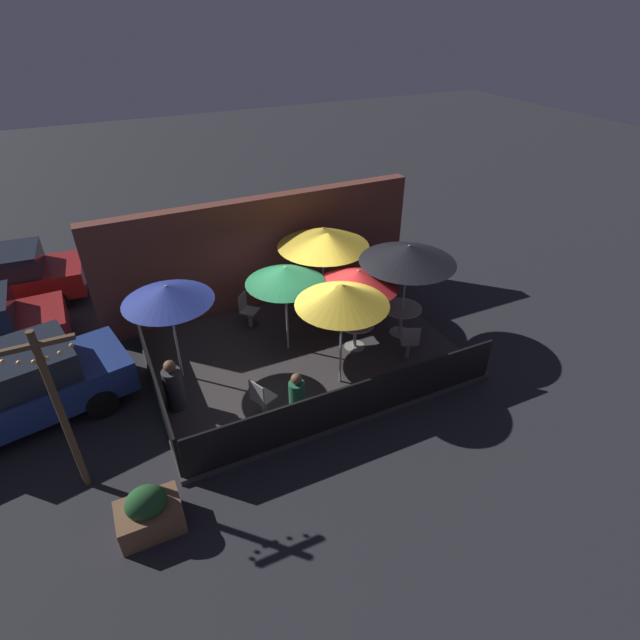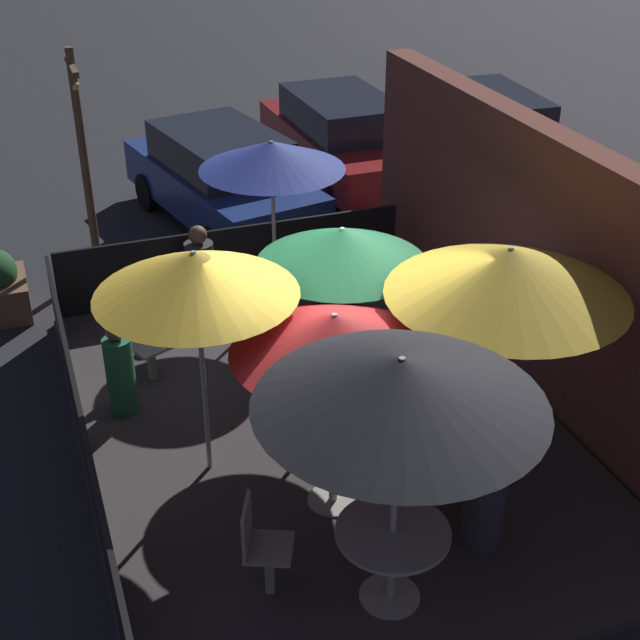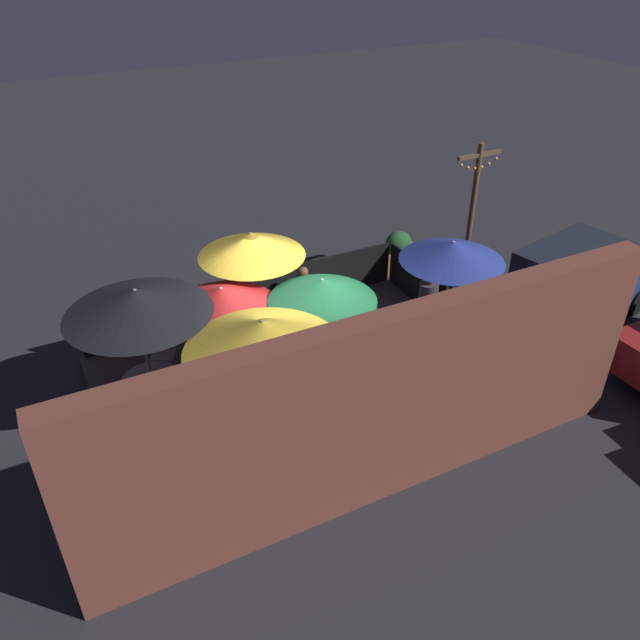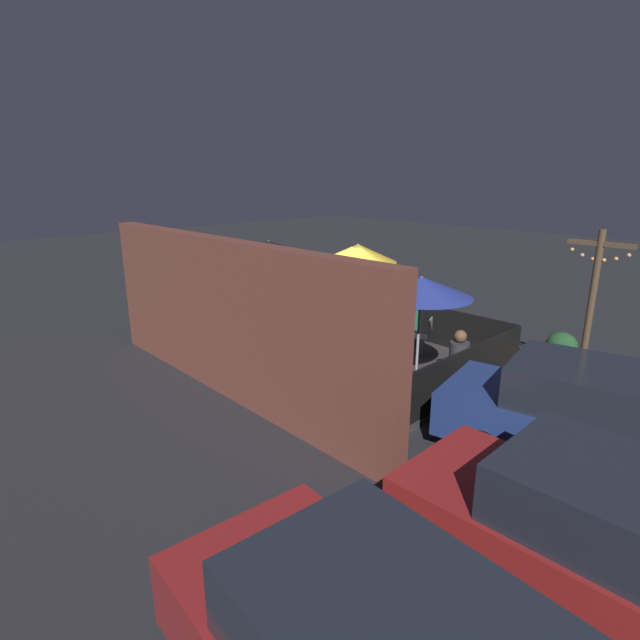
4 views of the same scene
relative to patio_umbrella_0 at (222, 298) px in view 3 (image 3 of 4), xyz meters
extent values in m
plane|color=#26262B|center=(-1.24, 0.29, -2.02)|extent=(60.00, 60.00, 0.00)
cube|color=#383333|center=(-1.24, 0.29, -1.96)|extent=(6.97, 5.06, 0.12)
cube|color=brown|center=(-1.24, 3.05, -0.48)|extent=(8.57, 0.36, 3.08)
cube|color=black|center=(-1.24, -2.20, -1.42)|extent=(6.77, 0.05, 0.95)
cube|color=black|center=(-4.67, 0.29, -1.42)|extent=(0.05, 4.86, 0.95)
cylinder|color=#B2B2B7|center=(0.00, 0.00, -0.85)|extent=(0.05, 0.05, 2.10)
cone|color=red|center=(0.00, 0.00, 0.00)|extent=(1.89, 1.89, 0.39)
cylinder|color=#B2B2B7|center=(1.32, 0.02, -0.69)|extent=(0.05, 0.05, 2.42)
cone|color=black|center=(1.32, 0.02, 0.31)|extent=(2.26, 2.26, 0.41)
cylinder|color=#B2B2B7|center=(-1.49, 0.65, -0.80)|extent=(0.05, 0.05, 2.20)
cone|color=#1E6B3D|center=(-1.49, 0.65, 0.11)|extent=(1.80, 1.80, 0.39)
cylinder|color=#B2B2B7|center=(-0.03, 1.72, -0.67)|extent=(0.05, 0.05, 2.45)
cone|color=gold|center=(-0.03, 1.72, 0.31)|extent=(2.30, 2.30, 0.49)
cylinder|color=#B2B2B7|center=(-0.92, -1.01, -0.67)|extent=(0.05, 0.05, 2.45)
cone|color=gold|center=(-0.92, -1.01, 0.33)|extent=(1.92, 1.92, 0.44)
cylinder|color=#B2B2B7|center=(-4.04, 0.68, -0.74)|extent=(0.05, 0.05, 2.33)
cone|color=#283893|center=(-4.04, 0.68, 0.24)|extent=(1.87, 1.87, 0.37)
cylinder|color=#9E998E|center=(0.00, 0.00, -1.89)|extent=(0.50, 0.50, 0.02)
cylinder|color=#9E998E|center=(0.00, 0.00, -1.56)|extent=(0.08, 0.08, 0.67)
cylinder|color=#9E998E|center=(0.00, 0.00, -1.21)|extent=(0.91, 0.91, 0.04)
cylinder|color=#9E998E|center=(1.32, 0.02, -1.89)|extent=(0.53, 0.53, 0.02)
cylinder|color=#9E998E|center=(1.32, 0.02, -1.54)|extent=(0.08, 0.08, 0.72)
cylinder|color=#9E998E|center=(1.32, 0.02, -1.16)|extent=(0.96, 0.96, 0.04)
cube|color=gray|center=(0.91, -0.92, -1.66)|extent=(0.11, 0.11, 0.48)
cube|color=gray|center=(0.91, -0.92, -1.40)|extent=(0.53, 0.53, 0.04)
cube|color=gray|center=(0.84, -1.08, -1.16)|extent=(0.38, 0.19, 0.44)
cube|color=gray|center=(-2.77, -1.25, -1.69)|extent=(0.11, 0.11, 0.42)
cube|color=gray|center=(-2.77, -1.25, -1.45)|extent=(0.53, 0.53, 0.04)
cube|color=gray|center=(-2.94, -1.33, -1.21)|extent=(0.19, 0.38, 0.44)
cube|color=gray|center=(-2.00, 1.93, -1.68)|extent=(0.11, 0.11, 0.45)
cube|color=gray|center=(-2.00, 1.93, -1.43)|extent=(0.57, 0.57, 0.04)
cube|color=gray|center=(-2.13, 2.06, -1.19)|extent=(0.30, 0.31, 0.44)
cylinder|color=#333338|center=(-4.35, -0.27, -1.43)|extent=(0.44, 0.44, 0.94)
sphere|color=brown|center=(-4.35, -0.27, -0.84)|extent=(0.25, 0.25, 0.25)
cylinder|color=#333338|center=(0.96, 1.11, -1.43)|extent=(0.46, 0.46, 0.93)
sphere|color=#9E704C|center=(0.96, 1.11, -0.85)|extent=(0.23, 0.23, 0.23)
cylinder|color=#236642|center=(-2.23, -1.67, -1.43)|extent=(0.45, 0.45, 0.93)
sphere|color=brown|center=(-2.23, -1.67, -0.86)|extent=(0.22, 0.22, 0.22)
cube|color=brown|center=(-5.32, -2.84, -1.76)|extent=(1.01, 0.71, 0.51)
ellipsoid|color=#235128|center=(-5.32, -2.84, -1.39)|extent=(0.65, 0.52, 0.59)
cylinder|color=brown|center=(-6.22, -1.44, -0.37)|extent=(0.12, 0.12, 3.30)
cube|color=brown|center=(-6.22, -1.44, 1.03)|extent=(1.10, 0.08, 0.08)
sphere|color=#F4B260|center=(-6.68, -1.44, 0.89)|extent=(0.07, 0.07, 0.07)
sphere|color=#F4B260|center=(-6.49, -1.44, 0.81)|extent=(0.07, 0.07, 0.07)
sphere|color=#F4B260|center=(-6.31, -1.44, 0.76)|extent=(0.07, 0.07, 0.07)
sphere|color=#F4B260|center=(-6.13, -1.44, 0.76)|extent=(0.07, 0.07, 0.07)
sphere|color=#F4B260|center=(-5.94, -1.44, 0.81)|extent=(0.07, 0.07, 0.07)
sphere|color=#F4B260|center=(-5.76, -1.44, 0.89)|extent=(0.07, 0.07, 0.07)
cube|color=navy|center=(-7.22, 0.76, -1.35)|extent=(4.54, 2.53, 0.70)
cube|color=#1E232D|center=(-7.22, 0.76, -0.70)|extent=(2.62, 2.01, 0.60)
cylinder|color=black|center=(-6.08, 1.82, -1.70)|extent=(0.66, 0.31, 0.64)
cylinder|color=black|center=(-5.76, 0.24, -1.70)|extent=(0.66, 0.31, 0.64)
cylinder|color=black|center=(-8.68, 1.28, -1.70)|extent=(0.66, 0.31, 0.64)
cylinder|color=black|center=(-8.36, -0.30, -1.70)|extent=(0.66, 0.31, 0.64)
cylinder|color=black|center=(-7.04, 2.58, -1.70)|extent=(0.64, 0.19, 0.64)
camera|label=1|loc=(-4.98, -8.52, 5.32)|focal=28.00mm
camera|label=2|loc=(6.28, -2.41, 3.94)|focal=50.00mm
camera|label=3|loc=(2.49, 8.41, 5.12)|focal=35.00mm
camera|label=4|loc=(-9.21, 8.02, 2.20)|focal=28.00mm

